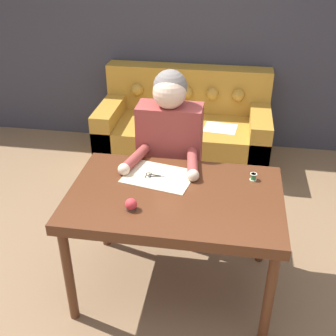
{
  "coord_description": "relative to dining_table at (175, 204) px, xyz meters",
  "views": [
    {
      "loc": [
        0.37,
        -2.1,
        2.19
      ],
      "look_at": [
        0.01,
        0.13,
        0.87
      ],
      "focal_mm": 45.0,
      "sensor_mm": 36.0,
      "label": 1
    }
  ],
  "objects": [
    {
      "name": "ground_plane",
      "position": [
        -0.07,
        0.0,
        -0.69
      ],
      "size": [
        16.0,
        16.0,
        0.0
      ],
      "primitive_type": "plane",
      "color": "#846647"
    },
    {
      "name": "wall_back",
      "position": [
        -0.07,
        2.29,
        0.61
      ],
      "size": [
        8.0,
        0.06,
        2.6
      ],
      "color": "#383842",
      "rests_on": "ground_plane"
    },
    {
      "name": "dining_table",
      "position": [
        0.0,
        0.0,
        0.0
      ],
      "size": [
        1.3,
        0.84,
        0.77
      ],
      "color": "#562D19",
      "rests_on": "ground_plane"
    },
    {
      "name": "couch",
      "position": [
        -0.17,
        1.86,
        -0.37
      ],
      "size": [
        1.71,
        0.87,
        0.91
      ],
      "color": "#B7842D",
      "rests_on": "ground_plane"
    },
    {
      "name": "person",
      "position": [
        -0.13,
        0.59,
        0.02
      ],
      "size": [
        0.53,
        0.61,
        1.34
      ],
      "color": "#33281E",
      "rests_on": "ground_plane"
    },
    {
      "name": "pattern_paper_main",
      "position": [
        -0.13,
        0.18,
        0.08
      ],
      "size": [
        0.48,
        0.39,
        0.0
      ],
      "color": "beige",
      "rests_on": "dining_table"
    },
    {
      "name": "scissors",
      "position": [
        -0.14,
        0.18,
        0.08
      ],
      "size": [
        0.24,
        0.07,
        0.01
      ],
      "color": "silver",
      "rests_on": "dining_table"
    },
    {
      "name": "thread_spool",
      "position": [
        0.47,
        0.23,
        0.1
      ],
      "size": [
        0.04,
        0.04,
        0.05
      ],
      "color": "#338C4C",
      "rests_on": "dining_table"
    },
    {
      "name": "pin_cushion",
      "position": [
        -0.22,
        -0.2,
        0.11
      ],
      "size": [
        0.07,
        0.07,
        0.07
      ],
      "color": "#4C3828",
      "rests_on": "dining_table"
    }
  ]
}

